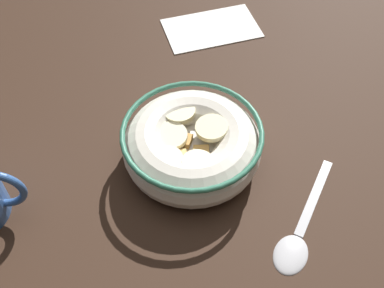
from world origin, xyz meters
The scene contains 4 objects.
ground_plane centered at (0.00, 0.00, -1.00)cm, with size 121.94×121.94×2.00cm, color #332116.
cereal_bowl centered at (-0.03, -0.03, 2.88)cm, with size 15.58×15.58×5.31cm.
spoon centered at (10.83, -10.10, 0.35)cm, with size 8.60×14.64×0.80cm.
folded_napkin centered at (2.48, 24.07, 0.15)cm, with size 13.49×8.09×0.30cm, color white.
Camera 1 is at (0.51, -33.25, 44.74)cm, focal length 45.16 mm.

